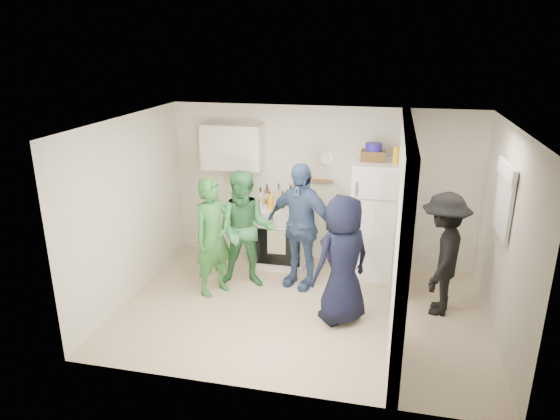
# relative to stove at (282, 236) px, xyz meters

# --- Properties ---
(floor) EXTENTS (4.80, 4.80, 0.00)m
(floor) POSITION_rel_stove_xyz_m (0.57, -1.37, -0.49)
(floor) COLOR beige
(floor) RESTS_ON ground
(wall_back) EXTENTS (4.80, 0.00, 4.80)m
(wall_back) POSITION_rel_stove_xyz_m (0.57, 0.33, 0.76)
(wall_back) COLOR silver
(wall_back) RESTS_ON floor
(wall_front) EXTENTS (4.80, 0.00, 4.80)m
(wall_front) POSITION_rel_stove_xyz_m (0.57, -3.07, 0.76)
(wall_front) COLOR silver
(wall_front) RESTS_ON floor
(wall_left) EXTENTS (0.00, 3.40, 3.40)m
(wall_left) POSITION_rel_stove_xyz_m (-1.83, -1.37, 0.76)
(wall_left) COLOR silver
(wall_left) RESTS_ON floor
(wall_right) EXTENTS (0.00, 3.40, 3.40)m
(wall_right) POSITION_rel_stove_xyz_m (2.97, -1.37, 0.76)
(wall_right) COLOR silver
(wall_right) RESTS_ON floor
(ceiling) EXTENTS (4.80, 4.80, 0.00)m
(ceiling) POSITION_rel_stove_xyz_m (0.57, -1.37, 2.01)
(ceiling) COLOR white
(ceiling) RESTS_ON wall_back
(partition_pier_back) EXTENTS (0.12, 1.20, 2.50)m
(partition_pier_back) POSITION_rel_stove_xyz_m (1.77, -0.27, 0.76)
(partition_pier_back) COLOR silver
(partition_pier_back) RESTS_ON floor
(partition_pier_front) EXTENTS (0.12, 1.20, 2.50)m
(partition_pier_front) POSITION_rel_stove_xyz_m (1.77, -2.47, 0.76)
(partition_pier_front) COLOR silver
(partition_pier_front) RESTS_ON floor
(partition_header) EXTENTS (0.12, 1.00, 0.40)m
(partition_header) POSITION_rel_stove_xyz_m (1.77, -1.37, 1.81)
(partition_header) COLOR silver
(partition_header) RESTS_ON partition_pier_back
(stove) EXTENTS (0.82, 0.68, 0.97)m
(stove) POSITION_rel_stove_xyz_m (0.00, 0.00, 0.00)
(stove) COLOR white
(stove) RESTS_ON floor
(upper_cabinet) EXTENTS (0.95, 0.34, 0.70)m
(upper_cabinet) POSITION_rel_stove_xyz_m (-0.83, 0.15, 1.36)
(upper_cabinet) COLOR silver
(upper_cabinet) RESTS_ON wall_back
(fridge) EXTENTS (0.73, 0.71, 1.77)m
(fridge) POSITION_rel_stove_xyz_m (1.45, -0.03, 0.40)
(fridge) COLOR white
(fridge) RESTS_ON floor
(wicker_basket) EXTENTS (0.35, 0.25, 0.15)m
(wicker_basket) POSITION_rel_stove_xyz_m (1.35, 0.02, 1.35)
(wicker_basket) COLOR brown
(wicker_basket) RESTS_ON fridge
(blue_bowl) EXTENTS (0.24, 0.24, 0.11)m
(blue_bowl) POSITION_rel_stove_xyz_m (1.35, 0.02, 1.48)
(blue_bowl) COLOR #231593
(blue_bowl) RESTS_ON wicker_basket
(yellow_cup_stack_top) EXTENTS (0.09, 0.09, 0.25)m
(yellow_cup_stack_top) POSITION_rel_stove_xyz_m (1.67, -0.13, 1.40)
(yellow_cup_stack_top) COLOR #EDA514
(yellow_cup_stack_top) RESTS_ON fridge
(wall_clock) EXTENTS (0.22, 0.02, 0.22)m
(wall_clock) POSITION_rel_stove_xyz_m (0.62, 0.31, 1.21)
(wall_clock) COLOR white
(wall_clock) RESTS_ON wall_back
(spice_shelf) EXTENTS (0.35, 0.08, 0.03)m
(spice_shelf) POSITION_rel_stove_xyz_m (0.57, 0.28, 0.86)
(spice_shelf) COLOR olive
(spice_shelf) RESTS_ON wall_back
(nook_window) EXTENTS (0.03, 0.70, 0.80)m
(nook_window) POSITION_rel_stove_xyz_m (2.95, -1.17, 1.16)
(nook_window) COLOR black
(nook_window) RESTS_ON wall_right
(nook_window_frame) EXTENTS (0.04, 0.76, 0.86)m
(nook_window_frame) POSITION_rel_stove_xyz_m (2.94, -1.17, 1.16)
(nook_window_frame) COLOR white
(nook_window_frame) RESTS_ON wall_right
(nook_valance) EXTENTS (0.04, 0.82, 0.18)m
(nook_valance) POSITION_rel_stove_xyz_m (2.91, -1.17, 1.51)
(nook_valance) COLOR white
(nook_valance) RESTS_ON wall_right
(yellow_cup_stack_stove) EXTENTS (0.09, 0.09, 0.25)m
(yellow_cup_stack_stove) POSITION_rel_stove_xyz_m (-0.12, -0.22, 0.61)
(yellow_cup_stack_stove) COLOR orange
(yellow_cup_stack_stove) RESTS_ON stove
(red_cup) EXTENTS (0.09, 0.09, 0.12)m
(red_cup) POSITION_rel_stove_xyz_m (0.22, -0.20, 0.55)
(red_cup) COLOR #A90F0B
(red_cup) RESTS_ON stove
(person_green_left) EXTENTS (0.66, 0.73, 1.68)m
(person_green_left) POSITION_rel_stove_xyz_m (-0.73, -1.14, 0.35)
(person_green_left) COLOR #317C3A
(person_green_left) RESTS_ON floor
(person_green_center) EXTENTS (0.94, 0.79, 1.72)m
(person_green_center) POSITION_rel_stove_xyz_m (-0.35, -0.83, 0.37)
(person_green_center) COLOR #387F44
(person_green_center) RESTS_ON floor
(person_denim) EXTENTS (1.17, 0.79, 1.84)m
(person_denim) POSITION_rel_stove_xyz_m (0.40, -0.64, 0.43)
(person_denim) COLOR #3A5680
(person_denim) RESTS_ON floor
(person_navy) EXTENTS (0.96, 0.94, 1.67)m
(person_navy) POSITION_rel_stove_xyz_m (1.10, -1.51, 0.35)
(person_navy) COLOR black
(person_navy) RESTS_ON floor
(person_nook) EXTENTS (0.82, 1.16, 1.64)m
(person_nook) POSITION_rel_stove_xyz_m (2.34, -1.01, 0.33)
(person_nook) COLOR black
(person_nook) RESTS_ON floor
(bottle_a) EXTENTS (0.08, 0.08, 0.31)m
(bottle_a) POSITION_rel_stove_xyz_m (-0.26, 0.10, 0.64)
(bottle_a) COLOR brown
(bottle_a) RESTS_ON stove
(bottle_b) EXTENTS (0.07, 0.07, 0.25)m
(bottle_b) POSITION_rel_stove_xyz_m (-0.17, -0.09, 0.61)
(bottle_b) COLOR #143E18
(bottle_b) RESTS_ON stove
(bottle_c) EXTENTS (0.06, 0.06, 0.33)m
(bottle_c) POSITION_rel_stove_xyz_m (-0.09, 0.15, 0.65)
(bottle_c) COLOR #A0A4AD
(bottle_c) RESTS_ON stove
(bottle_d) EXTENTS (0.07, 0.07, 0.27)m
(bottle_d) POSITION_rel_stove_xyz_m (0.03, -0.06, 0.62)
(bottle_d) COLOR brown
(bottle_d) RESTS_ON stove
(bottle_e) EXTENTS (0.06, 0.06, 0.31)m
(bottle_e) POSITION_rel_stove_xyz_m (0.10, 0.16, 0.64)
(bottle_e) COLOR silver
(bottle_e) RESTS_ON stove
(bottle_f) EXTENTS (0.07, 0.07, 0.28)m
(bottle_f) POSITION_rel_stove_xyz_m (0.16, 0.03, 0.63)
(bottle_f) COLOR #153A1C
(bottle_f) RESTS_ON stove
(bottle_g) EXTENTS (0.06, 0.06, 0.28)m
(bottle_g) POSITION_rel_stove_xyz_m (0.26, 0.13, 0.63)
(bottle_g) COLOR olive
(bottle_g) RESTS_ON stove
(bottle_h) EXTENTS (0.07, 0.07, 0.32)m
(bottle_h) POSITION_rel_stove_xyz_m (-0.31, -0.12, 0.65)
(bottle_h) COLOR silver
(bottle_h) RESTS_ON stove
(bottle_i) EXTENTS (0.06, 0.06, 0.25)m
(bottle_i) POSITION_rel_stove_xyz_m (0.06, 0.08, 0.61)
(bottle_i) COLOR #612E10
(bottle_i) RESTS_ON stove
(bottle_j) EXTENTS (0.07, 0.07, 0.30)m
(bottle_j) POSITION_rel_stove_xyz_m (0.30, -0.09, 0.64)
(bottle_j) COLOR #1C5220
(bottle_j) RESTS_ON stove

